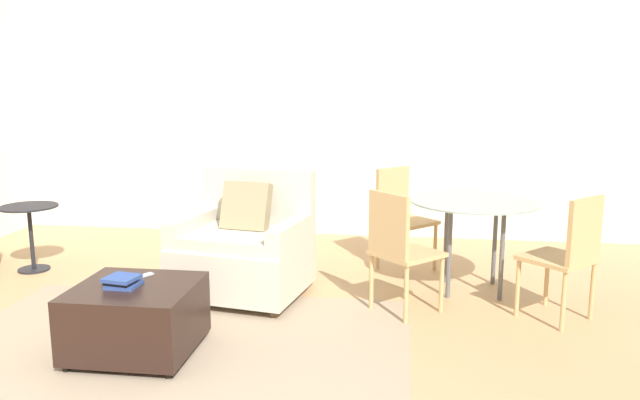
# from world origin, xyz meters

# --- Properties ---
(wall_back) EXTENTS (12.00, 0.06, 2.75)m
(wall_back) POSITION_xyz_m (0.00, 3.88, 1.38)
(wall_back) COLOR silver
(wall_back) RESTS_ON ground_plane
(area_rug) EXTENTS (2.98, 1.80, 0.01)m
(area_rug) POSITION_xyz_m (-0.30, 0.89, 0.00)
(area_rug) COLOR gray
(area_rug) RESTS_ON ground_plane
(armchair) EXTENTS (1.07, 0.97, 0.97)m
(armchair) POSITION_xyz_m (-0.10, 1.79, 0.37)
(armchair) COLOR beige
(armchair) RESTS_ON ground_plane
(ottoman) EXTENTS (0.72, 0.69, 0.44)m
(ottoman) POSITION_xyz_m (-0.49, 0.65, 0.24)
(ottoman) COLOR black
(ottoman) RESTS_ON ground_plane
(book_stack) EXTENTS (0.21, 0.20, 0.07)m
(book_stack) POSITION_xyz_m (-0.55, 0.61, 0.47)
(book_stack) COLOR #2D478C
(book_stack) RESTS_ON ottoman
(tv_remote_primary) EXTENTS (0.11, 0.14, 0.01)m
(tv_remote_primary) POSITION_xyz_m (-0.51, 0.83, 0.44)
(tv_remote_primary) COLOR #B7B7BC
(tv_remote_primary) RESTS_ON ottoman
(side_table) EXTENTS (0.49, 0.49, 0.59)m
(side_table) POSITION_xyz_m (-2.14, 2.16, 0.42)
(side_table) COLOR black
(side_table) RESTS_ON ground_plane
(dining_table) EXTENTS (1.02, 1.02, 0.74)m
(dining_table) POSITION_xyz_m (1.68, 2.13, 0.65)
(dining_table) COLOR #8C9E99
(dining_table) RESTS_ON ground_plane
(dining_chair_near_left) EXTENTS (0.59, 0.59, 0.90)m
(dining_chair_near_left) POSITION_xyz_m (1.09, 1.55, 0.52)
(dining_chair_near_left) COLOR tan
(dining_chair_near_left) RESTS_ON ground_plane
(dining_chair_near_right) EXTENTS (0.59, 0.59, 0.90)m
(dining_chair_near_right) POSITION_xyz_m (2.26, 1.55, 0.52)
(dining_chair_near_right) COLOR tan
(dining_chair_near_right) RESTS_ON ground_plane
(dining_chair_far_left) EXTENTS (0.59, 0.59, 0.90)m
(dining_chair_far_left) POSITION_xyz_m (1.09, 2.72, 0.52)
(dining_chair_far_left) COLOR tan
(dining_chair_far_left) RESTS_ON ground_plane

